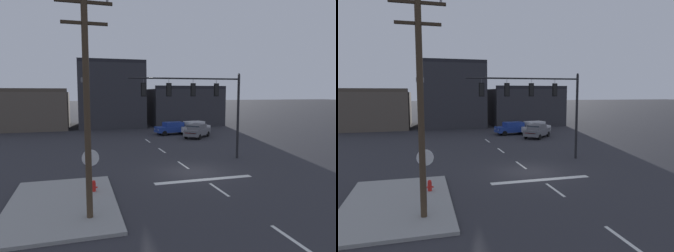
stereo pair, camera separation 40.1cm
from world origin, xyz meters
The scene contains 12 objects.
ground_plane centered at (0.00, 0.00, 0.00)m, with size 400.00×400.00×0.00m, color #2B2B30.
sidewalk_near_corner centered at (-8.23, -4.00, 0.07)m, with size 5.00×8.00×0.15m, color gray.
stop_bar_paint centered at (0.00, -2.00, 0.00)m, with size 6.40×0.50×0.01m, color silver.
lane_centreline centered at (0.00, 2.00, 0.00)m, with size 0.16×26.40×0.01m.
signal_mast_near_side centered at (1.95, 3.18, 5.01)m, with size 9.01×0.65×6.92m.
stop_sign centered at (-6.91, -5.10, 2.14)m, with size 0.76×0.64×2.83m.
car_lot_nearside centered at (7.27, 18.49, 0.86)m, with size 4.71×2.83×1.61m.
car_lot_middle centered at (6.28, 14.75, 0.86)m, with size 4.33×4.43×1.61m.
car_lot_farside centered at (4.27, 18.31, 0.86)m, with size 4.62×2.40×1.61m.
utility_pole centered at (-7.03, -6.05, 5.13)m, with size 2.20×2.53×9.47m.
fire_hydrant centered at (-6.71, -2.78, 0.33)m, with size 0.40×0.30×0.75m.
building_row centered at (-2.42, 31.47, 3.70)m, with size 35.56×13.07×10.27m.
Camera 1 is at (-7.36, -18.82, 5.34)m, focal length 32.28 mm.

